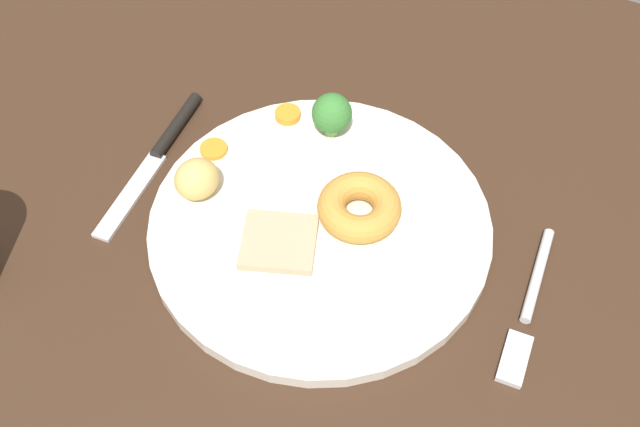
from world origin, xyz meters
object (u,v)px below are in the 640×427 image
(carrot_coin_front, at_px, (212,152))
(fork, at_px, (528,308))
(yorkshire_pudding, at_px, (359,207))
(roast_potato_left, at_px, (197,179))
(carrot_coin_back, at_px, (288,114))
(broccoli_floret, at_px, (332,114))
(meat_slice_main, at_px, (279,242))
(knife, at_px, (160,150))
(dinner_plate, at_px, (320,225))

(carrot_coin_front, height_order, fork, carrot_coin_front)
(carrot_coin_front, distance_m, fork, 0.31)
(yorkshire_pudding, distance_m, fork, 0.16)
(yorkshire_pudding, relative_size, carrot_coin_front, 2.85)
(roast_potato_left, bearing_deg, carrot_coin_back, -103.27)
(yorkshire_pudding, xyz_separation_m, broccoli_floret, (0.06, -0.08, 0.01))
(meat_slice_main, bearing_deg, broccoli_floret, -83.25)
(meat_slice_main, xyz_separation_m, broccoli_floret, (0.02, -0.14, 0.02))
(meat_slice_main, bearing_deg, knife, -18.47)
(dinner_plate, distance_m, broccoli_floret, 0.11)
(roast_potato_left, bearing_deg, broccoli_floret, -122.39)
(fork, relative_size, knife, 0.83)
(carrot_coin_front, distance_m, carrot_coin_back, 0.08)
(roast_potato_left, distance_m, broccoli_floret, 0.14)
(carrot_coin_back, bearing_deg, broccoli_floret, -179.76)
(meat_slice_main, relative_size, knife, 0.34)
(carrot_coin_front, bearing_deg, carrot_coin_back, -119.87)
(carrot_coin_back, bearing_deg, meat_slice_main, 114.80)
(roast_potato_left, xyz_separation_m, fork, (-0.30, -0.02, -0.03))
(carrot_coin_back, bearing_deg, knife, 42.03)
(meat_slice_main, distance_m, yorkshire_pudding, 0.08)
(dinner_plate, height_order, knife, dinner_plate)
(yorkshire_pudding, distance_m, carrot_coin_back, 0.14)
(roast_potato_left, distance_m, knife, 0.08)
(meat_slice_main, xyz_separation_m, fork, (-0.21, -0.04, -0.01))
(roast_potato_left, bearing_deg, carrot_coin_front, -72.43)
(meat_slice_main, height_order, yorkshire_pudding, yorkshire_pudding)
(dinner_plate, height_order, roast_potato_left, roast_potato_left)
(roast_potato_left, bearing_deg, fork, -175.96)
(dinner_plate, distance_m, fork, 0.19)
(meat_slice_main, xyz_separation_m, knife, (0.16, -0.05, -0.01))
(yorkshire_pudding, height_order, roast_potato_left, roast_potato_left)
(dinner_plate, bearing_deg, meat_slice_main, 62.38)
(meat_slice_main, relative_size, fork, 0.41)
(fork, bearing_deg, meat_slice_main, -82.94)
(dinner_plate, height_order, broccoli_floret, broccoli_floret)
(fork, bearing_deg, broccoli_floret, -117.19)
(meat_slice_main, xyz_separation_m, roast_potato_left, (0.09, -0.02, 0.01))
(yorkshire_pudding, bearing_deg, broccoli_floret, -50.92)
(meat_slice_main, relative_size, carrot_coin_back, 2.50)
(yorkshire_pudding, bearing_deg, fork, 173.83)
(yorkshire_pudding, height_order, carrot_coin_front, yorkshire_pudding)
(dinner_plate, distance_m, yorkshire_pudding, 0.04)
(carrot_coin_back, bearing_deg, fork, 160.43)
(carrot_coin_back, distance_m, knife, 0.13)
(carrot_coin_front, bearing_deg, dinner_plate, 168.41)
(carrot_coin_back, height_order, fork, carrot_coin_back)
(dinner_plate, relative_size, fork, 1.95)
(dinner_plate, distance_m, knife, 0.18)
(meat_slice_main, bearing_deg, carrot_coin_front, -31.28)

